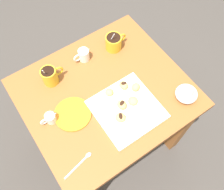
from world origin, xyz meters
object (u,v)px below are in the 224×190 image
dining_table (106,104)px  beignet_5 (123,85)px  coffee_mug_mustard_right (114,42)px  beignet_2 (136,87)px  cream_pitcher_white (83,55)px  saucer_orange_left (73,114)px  pastry_plate_square (127,109)px  beignet_4 (109,92)px  ice_cream_bowl (187,93)px  chocolate_sauce_pitcher (50,118)px  beignet_3 (121,117)px  beignet_0 (133,101)px  beignet_1 (122,105)px  coffee_mug_mustard_left (50,76)px

dining_table → beignet_5: (0.09, -0.04, 0.19)m
coffee_mug_mustard_right → beignet_2: (-0.07, -0.30, -0.01)m
cream_pitcher_white → saucer_orange_left: size_ratio=0.55×
coffee_mug_mustard_right → beignet_2: 0.31m
pastry_plate_square → beignet_4: bearing=102.1°
dining_table → ice_cream_bowl: ice_cream_bowl is taller
coffee_mug_mustard_right → saucer_orange_left: 0.48m
chocolate_sauce_pitcher → beignet_2: (0.45, -0.10, 0.00)m
chocolate_sauce_pitcher → beignet_4: bearing=-8.1°
cream_pitcher_white → beignet_3: cream_pitcher_white is taller
beignet_5 → dining_table: bearing=157.2°
chocolate_sauce_pitcher → beignet_0: 0.42m
beignet_1 → beignet_2: size_ratio=1.08×
chocolate_sauce_pitcher → beignet_0: size_ratio=1.82×
beignet_4 → ice_cream_bowl: bearing=-35.6°
cream_pitcher_white → beignet_2: bearing=-70.5°
cream_pitcher_white → beignet_1: size_ratio=1.97×
beignet_1 → beignet_3: bearing=-130.6°
coffee_mug_mustard_right → beignet_0: bearing=-109.7°
cream_pitcher_white → beignet_0: cream_pitcher_white is taller
coffee_mug_mustard_left → chocolate_sauce_pitcher: coffee_mug_mustard_left is taller
coffee_mug_mustard_right → dining_table: bearing=-133.2°
coffee_mug_mustard_right → beignet_4: (-0.20, -0.25, -0.02)m
beignet_3 → beignet_5: (0.12, 0.14, 0.00)m
dining_table → chocolate_sauce_pitcher: (-0.31, 0.02, 0.19)m
pastry_plate_square → beignet_5: beignet_5 is taller
coffee_mug_mustard_left → saucer_orange_left: coffee_mug_mustard_left is taller
saucer_orange_left → beignet_0: 0.31m
cream_pitcher_white → beignet_0: bearing=-81.2°
cream_pitcher_white → ice_cream_bowl: bearing=-58.5°
dining_table → pastry_plate_square: size_ratio=2.73×
chocolate_sauce_pitcher → saucer_orange_left: (0.10, -0.03, -0.03)m
beignet_3 → pastry_plate_square: bearing=24.7°
beignet_2 → beignet_4: size_ratio=1.13×
chocolate_sauce_pitcher → beignet_0: chocolate_sauce_pitcher is taller
pastry_plate_square → chocolate_sauce_pitcher: chocolate_sauce_pitcher is taller
beignet_0 → beignet_1: (-0.06, 0.01, 0.00)m
beignet_0 → beignet_4: beignet_4 is taller
coffee_mug_mustard_right → beignet_0: 0.38m
beignet_3 → saucer_orange_left: bearing=138.3°
cream_pitcher_white → beignet_0: (0.06, -0.38, -0.01)m
pastry_plate_square → beignet_2: beignet_2 is taller
coffee_mug_mustard_left → coffee_mug_mustard_right: 0.41m
beignet_2 → saucer_orange_left: bearing=168.9°
coffee_mug_mustard_left → saucer_orange_left: (-0.01, -0.24, -0.05)m
cream_pitcher_white → beignet_3: 0.43m
ice_cream_bowl → beignet_2: 0.26m
cream_pitcher_white → beignet_2: 0.35m
coffee_mug_mustard_left → beignet_5: bearing=-41.4°
pastry_plate_square → beignet_3: (-0.06, -0.03, 0.02)m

